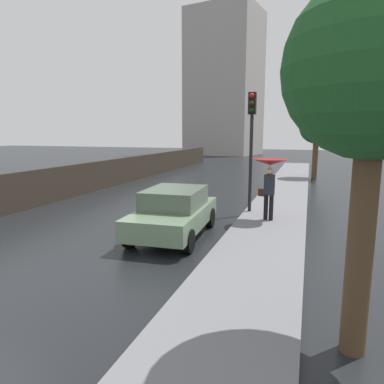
# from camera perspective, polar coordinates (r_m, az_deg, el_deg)

# --- Properties ---
(sidewalk_strip) EXTENTS (2.20, 60.00, 0.14)m
(sidewalk_strip) POSITION_cam_1_polar(r_m,az_deg,el_deg) (5.52, 4.81, -22.32)
(sidewalk_strip) COLOR slate
(sidewalk_strip) RESTS_ON ground
(car_green_mid_road) EXTENTS (1.99, 3.94, 1.40)m
(car_green_mid_road) POSITION_cam_1_polar(r_m,az_deg,el_deg) (10.15, -2.96, -3.24)
(car_green_mid_road) COLOR slate
(car_green_mid_road) RESTS_ON ground
(pedestrian_with_umbrella_near) EXTENTS (1.17, 1.17, 2.01)m
(pedestrian_with_umbrella_near) POSITION_cam_1_polar(r_m,az_deg,el_deg) (11.57, 12.56, 3.32)
(pedestrian_with_umbrella_near) COLOR black
(pedestrian_with_umbrella_near) RESTS_ON sidewalk_strip
(traffic_light) EXTENTS (0.26, 0.39, 4.23)m
(traffic_light) POSITION_cam_1_polar(r_m,az_deg,el_deg) (12.70, 9.68, 9.94)
(traffic_light) COLOR black
(traffic_light) RESTS_ON sidewalk_strip
(street_tree_near) EXTENTS (2.14, 2.14, 4.43)m
(street_tree_near) POSITION_cam_1_polar(r_m,az_deg,el_deg) (23.59, 19.69, 9.88)
(street_tree_near) COLOR #4C3823
(street_tree_near) RESTS_ON ground
(street_tree_mid) EXTENTS (2.25, 2.25, 4.89)m
(street_tree_mid) POSITION_cam_1_polar(r_m,az_deg,el_deg) (4.99, 27.67, 16.78)
(street_tree_mid) COLOR #4C3823
(street_tree_mid) RESTS_ON ground
(distant_tower) EXTENTS (10.12, 9.20, 18.98)m
(distant_tower) POSITION_cam_1_polar(r_m,az_deg,el_deg) (49.92, 5.32, 17.12)
(distant_tower) COLOR #9E9993
(distant_tower) RESTS_ON ground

